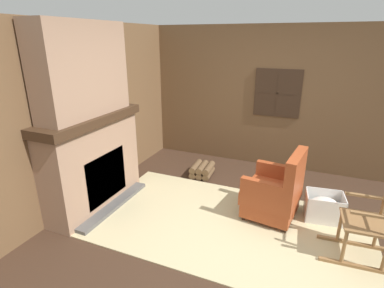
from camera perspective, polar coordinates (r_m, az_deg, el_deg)
ground_plane at (r=3.72m, az=10.15°, el=-17.61°), size 14.00×14.00×0.00m
wood_panel_wall_left at (r=4.27m, az=-21.57°, el=4.57°), size 0.06×5.29×2.45m
wood_panel_wall_back at (r=5.43m, az=16.77°, el=8.13°), size 5.29×0.09×2.45m
fireplace_hearth at (r=4.28m, az=-18.18°, el=-3.23°), size 0.63×1.61×1.30m
chimney_breast at (r=4.00m, az=-20.20°, el=13.15°), size 0.37×1.33×1.14m
area_rug at (r=3.95m, az=6.59°, el=-14.88°), size 3.45×1.94×0.01m
armchair at (r=4.05m, az=15.54°, el=-8.99°), size 0.73×0.77×0.93m
rocking_chair at (r=3.69m, az=30.53°, el=-13.33°), size 0.83×0.48×1.13m
firewood_stack at (r=5.12m, az=1.96°, el=-4.98°), size 0.37×0.44×0.21m
laundry_basket at (r=4.28m, az=23.85°, el=-10.88°), size 0.50×0.41×0.36m
oil_lamp_vase at (r=3.78m, az=-24.57°, el=4.99°), size 0.12×0.12×0.28m
storage_case at (r=4.48m, az=-15.50°, el=7.61°), size 0.15×0.25×0.12m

